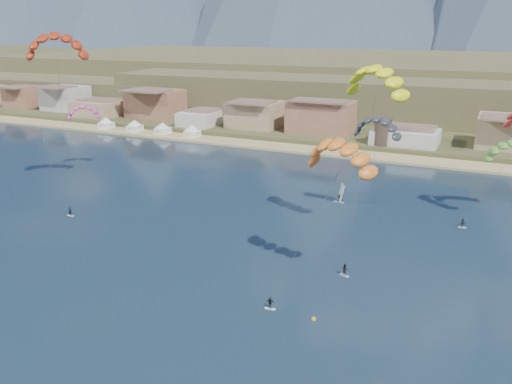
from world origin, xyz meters
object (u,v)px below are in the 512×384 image
at_px(kitesurfer_orange, 341,150).
at_px(kitesurfer_green, 510,149).
at_px(kitesurfer_red, 56,42).
at_px(watchtower, 383,131).
at_px(buoy, 314,319).
at_px(kitesurfer_yellow, 377,77).
at_px(windsurfer, 340,197).

relative_size(kitesurfer_orange, kitesurfer_green, 1.33).
bearing_deg(kitesurfer_red, watchtower, 53.09).
relative_size(kitesurfer_red, kitesurfer_green, 2.04).
relative_size(watchtower, buoy, 13.16).
xyz_separation_m(kitesurfer_red, kitesurfer_green, (89.46, 27.14, -20.06)).
distance_m(kitesurfer_yellow, buoy, 40.97).
xyz_separation_m(watchtower, kitesurfer_red, (-55.23, -73.53, 27.62)).
height_order(kitesurfer_red, windsurfer, kitesurfer_red).
relative_size(watchtower, kitesurfer_red, 0.23).
height_order(kitesurfer_green, buoy, kitesurfer_green).
relative_size(watchtower, kitesurfer_yellow, 0.26).
bearing_deg(windsurfer, kitesurfer_green, 10.95).
xyz_separation_m(kitesurfer_green, buoy, (-21.93, -54.87, -13.82)).
distance_m(windsurfer, buoy, 49.73).
distance_m(kitesurfer_red, kitesurfer_orange, 70.56).
relative_size(windsurfer, buoy, 6.38).
distance_m(kitesurfer_yellow, windsurfer, 35.94).
height_order(kitesurfer_yellow, buoy, kitesurfer_yellow).
bearing_deg(kitesurfer_green, buoy, -111.78).
bearing_deg(kitesurfer_orange, kitesurfer_green, 63.29).
bearing_deg(kitesurfer_orange, watchtower, 97.51).
bearing_deg(kitesurfer_orange, buoy, -88.11).
xyz_separation_m(watchtower, windsurfer, (1.90, -52.65, -5.05)).
xyz_separation_m(watchtower, kitesurfer_green, (34.23, -46.40, 7.56)).
xyz_separation_m(kitesurfer_green, windsurfer, (-32.33, -6.26, -12.61)).
height_order(kitesurfer_red, buoy, kitesurfer_red).
bearing_deg(kitesurfer_green, windsurfer, -169.05).
distance_m(watchtower, windsurfer, 52.93).
height_order(kitesurfer_orange, kitesurfer_green, kitesurfer_orange).
relative_size(watchtower, kitesurfer_green, 0.46).
distance_m(kitesurfer_green, buoy, 60.69).
relative_size(watchtower, kitesurfer_orange, 0.35).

